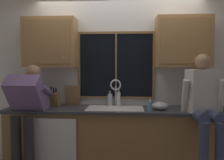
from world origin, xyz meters
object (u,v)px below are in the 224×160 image
object	(u,v)px
cutting_board	(72,95)
bottle_green_glass	(118,99)
knife_block	(55,99)
person_sitting_on_counter	(204,99)
mixing_bowl	(160,106)
bottle_tall_clear	(110,100)
person_standing	(27,109)
soap_dispenser	(150,107)

from	to	relation	value
cutting_board	bottle_green_glass	world-z (taller)	cutting_board
knife_block	person_sitting_on_counter	bearing A→B (deg)	-10.09
bottle_green_glass	mixing_bowl	bearing A→B (deg)	-20.88
person_sitting_on_counter	knife_block	bearing A→B (deg)	169.91
bottle_tall_clear	bottle_green_glass	bearing A→B (deg)	-9.05
knife_block	mixing_bowl	bearing A→B (deg)	-5.59
bottle_tall_clear	mixing_bowl	bearing A→B (deg)	-18.85
person_sitting_on_counter	mixing_bowl	xyz separation A→B (m)	(-0.53, 0.22, -0.13)
person_standing	knife_block	bearing A→B (deg)	56.66
person_sitting_on_counter	cutting_board	world-z (taller)	person_sitting_on_counter
person_sitting_on_counter	cutting_board	size ratio (longest dim) A/B	4.08
person_standing	bottle_tall_clear	bearing A→B (deg)	24.62
soap_dispenser	bottle_tall_clear	world-z (taller)	bottle_tall_clear
bottle_tall_clear	knife_block	bearing A→B (deg)	-173.35
person_sitting_on_counter	mixing_bowl	bearing A→B (deg)	157.74
soap_dispenser	bottle_green_glass	size ratio (longest dim) A/B	0.65
mixing_bowl	bottle_tall_clear	world-z (taller)	bottle_tall_clear
person_standing	knife_block	xyz separation A→B (m)	(0.26, 0.40, 0.08)
person_standing	soap_dispenser	size ratio (longest dim) A/B	8.64
mixing_bowl	bottle_tall_clear	size ratio (longest dim) A/B	0.96
soap_dispenser	mixing_bowl	bearing A→B (deg)	46.41
cutting_board	soap_dispenser	xyz separation A→B (m)	(1.14, -0.43, -0.08)
knife_block	mixing_bowl	xyz separation A→B (m)	(1.52, -0.15, -0.06)
knife_block	cutting_board	bearing A→B (deg)	27.86
soap_dispenser	person_sitting_on_counter	bearing A→B (deg)	-4.65
cutting_board	bottle_tall_clear	distance (m)	0.58
person_standing	cutting_board	world-z (taller)	person_standing
cutting_board	bottle_tall_clear	world-z (taller)	cutting_board
knife_block	soap_dispenser	xyz separation A→B (m)	(1.37, -0.31, -0.04)
mixing_bowl	bottle_green_glass	distance (m)	0.63
mixing_bowl	bottle_tall_clear	distance (m)	0.75
person_sitting_on_counter	bottle_tall_clear	world-z (taller)	person_sitting_on_counter
knife_block	bottle_tall_clear	distance (m)	0.82
person_sitting_on_counter	soap_dispenser	world-z (taller)	person_sitting_on_counter
bottle_tall_clear	person_standing	bearing A→B (deg)	-155.38
person_standing	bottle_green_glass	bearing A→B (deg)	21.41
knife_block	cutting_board	xyz separation A→B (m)	(0.23, 0.12, 0.04)
soap_dispenser	knife_block	bearing A→B (deg)	167.28
person_standing	bottle_tall_clear	size ratio (longest dim) A/B	6.58
knife_block	soap_dispenser	world-z (taller)	knife_block
person_sitting_on_counter	bottle_green_glass	world-z (taller)	person_sitting_on_counter
person_standing	bottle_green_glass	size ratio (longest dim) A/B	5.63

